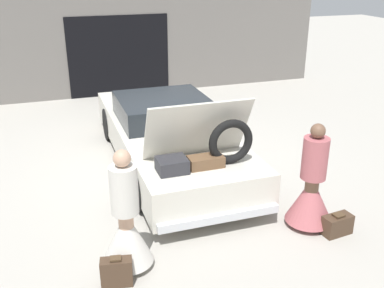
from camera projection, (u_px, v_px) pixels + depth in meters
ground_plane at (169, 162)px, 8.54m from camera, size 40.00×40.00×0.00m
garage_wall_back at (118, 45)px, 12.40m from camera, size 12.00×0.14×2.80m
car at (168, 135)px, 8.33m from camera, size 1.91×5.18×1.72m
person_left at (126, 227)px, 5.44m from camera, size 0.64×0.64×1.57m
person_right at (311, 191)px, 6.33m from camera, size 0.67×0.67×1.55m
suitcase_beside_left_person at (117, 272)px, 5.25m from camera, size 0.39×0.23×0.38m
suitcase_beside_right_person at (337, 225)px, 6.25m from camera, size 0.44×0.26×0.32m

